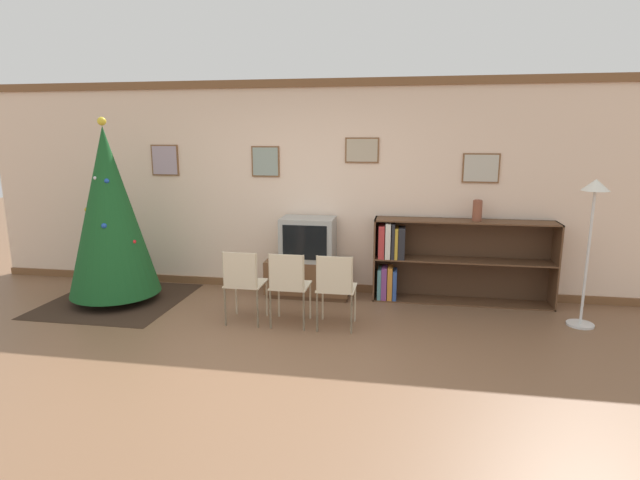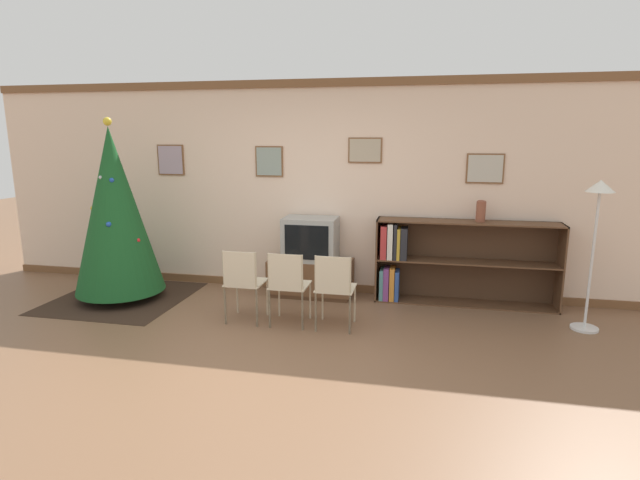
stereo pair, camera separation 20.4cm
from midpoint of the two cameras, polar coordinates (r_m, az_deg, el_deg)
The scene contains 12 objects.
ground_plane at distance 4.62m, azimuth -5.62°, elevation -14.05°, with size 24.00×24.00×0.00m, color brown.
wall_back at distance 6.47m, azimuth 0.40°, elevation 5.97°, with size 9.07×0.11×2.70m.
area_rug at distance 6.79m, azimuth -20.86°, elevation -6.20°, with size 1.59×1.63×0.01m.
christmas_tree at distance 6.54m, azimuth -21.57°, elevation 3.09°, with size 1.07×1.07×2.22m.
tv_console at distance 6.39m, azimuth -0.15°, elevation -4.31°, with size 1.06×0.46×0.47m.
television at distance 6.27m, azimuth -0.16°, elevation 0.12°, with size 0.67×0.45×0.54m.
folding_chair_left at distance 5.46m, azimuth -7.72°, elevation -4.67°, with size 0.40×0.40×0.82m.
folding_chair_center at distance 5.32m, azimuth -2.60°, elevation -5.03°, with size 0.40×0.40×0.82m.
folding_chair_right at distance 5.22m, azimuth 2.77°, elevation -5.36°, with size 0.40×0.40×0.82m.
bookshelf at distance 6.27m, azimuth 14.19°, elevation -2.34°, with size 2.14×0.36×1.02m.
vase at distance 6.18m, azimuth 18.81°, elevation 3.16°, with size 0.11×0.11×0.25m.
standing_lamp at distance 5.83m, azimuth 29.99°, elevation 2.36°, with size 0.28×0.28×1.58m.
Camera 2 is at (1.38, -3.94, 2.02)m, focal length 28.00 mm.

